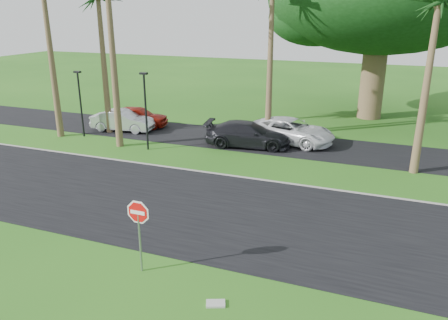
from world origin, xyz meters
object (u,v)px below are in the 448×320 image
Objects in this scene: stop_sign_near at (139,222)px; car_dark at (248,135)px; car_silver at (123,121)px; car_red at (137,117)px; car_minivan at (291,131)px.

stop_sign_near reaches higher than car_dark.
stop_sign_near is 17.95m from car_silver.
car_silver is 1.39m from car_red.
car_silver is 11.68m from car_minivan.
car_minivan is at bearing 85.41° from stop_sign_near.
car_red is at bearing 70.44° from car_dark.
stop_sign_near reaches higher than car_red.
car_silver is at bearing 79.01° from car_dark.
car_minivan is (1.28, 15.98, -1.00)m from stop_sign_near.
car_red is (-9.96, 15.99, -1.03)m from stop_sign_near.
stop_sign_near reaches higher than car_minivan.
car_minivan is at bearing -90.48° from car_silver.
car_silver is 0.83× the size of car_dark.
car_dark is at bearing 94.11° from stop_sign_near.
car_dark is 2.88m from car_minivan.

